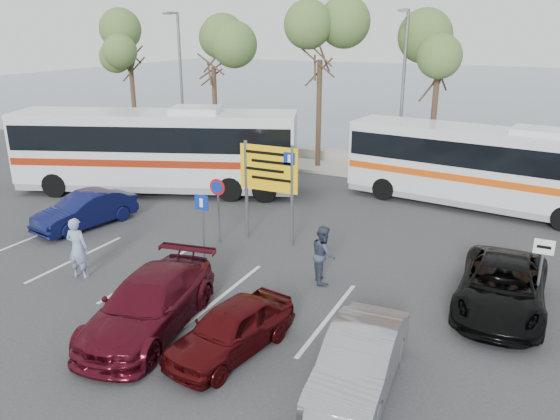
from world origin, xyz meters
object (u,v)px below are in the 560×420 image
at_px(street_lamp_left, 180,77).
at_px(suv_black, 502,287).
at_px(car_silver_b, 360,361).
at_px(pedestrian_near, 77,248).
at_px(car_maroon, 149,304).
at_px(pedestrian_far, 323,254).
at_px(coach_bus_left, 157,153).
at_px(car_blue, 85,210).
at_px(coach_bus_right, 487,170).
at_px(direction_sign, 269,176).
at_px(street_lamp_right, 403,87).
at_px(car_red, 231,329).

xyz_separation_m(street_lamp_left, suv_black, (18.94, -12.02, -3.93)).
relative_size(car_silver_b, pedestrian_near, 2.09).
height_order(car_maroon, pedestrian_far, pedestrian_far).
bearing_deg(car_silver_b, pedestrian_far, 116.27).
relative_size(coach_bus_left, car_blue, 3.21).
bearing_deg(pedestrian_near, pedestrian_far, -165.66).
xyz_separation_m(coach_bus_left, coach_bus_right, (14.00, 3.91, -0.17)).
bearing_deg(pedestrian_near, car_silver_b, 161.65).
xyz_separation_m(direction_sign, car_silver_b, (5.54, -6.70, -1.76)).
bearing_deg(street_lamp_right, pedestrian_far, -85.70).
bearing_deg(coach_bus_right, car_blue, -146.47).
xyz_separation_m(car_red, pedestrian_near, (-6.30, 1.50, 0.35)).
relative_size(street_lamp_left, pedestrian_far, 4.50).
xyz_separation_m(pedestrian_near, pedestrian_far, (6.84, 3.00, -0.08)).
distance_m(car_maroon, suv_black, 9.39).
relative_size(car_maroon, car_silver_b, 1.21).
distance_m(coach_bus_left, pedestrian_far, 11.88).
height_order(street_lamp_left, direction_sign, street_lamp_left).
relative_size(direction_sign, pedestrian_near, 1.86).
height_order(street_lamp_right, suv_black, street_lamp_right).
distance_m(car_red, pedestrian_near, 6.49).
xyz_separation_m(car_blue, car_red, (9.48, -5.00, -0.05)).
xyz_separation_m(street_lamp_left, car_maroon, (11.00, -17.02, -3.89)).
bearing_deg(coach_bus_left, pedestrian_near, -67.27).
relative_size(coach_bus_left, car_red, 3.56).
bearing_deg(car_silver_b, suv_black, 60.58).
bearing_deg(pedestrian_near, street_lamp_left, -74.75).
relative_size(street_lamp_left, suv_black, 1.66).
height_order(car_blue, car_silver_b, car_silver_b).
bearing_deg(pedestrian_near, car_red, 157.29).
distance_m(car_blue, pedestrian_far, 10.04).
distance_m(coach_bus_right, pedestrian_near, 16.28).
height_order(street_lamp_right, car_blue, street_lamp_right).
bearing_deg(suv_black, pedestrian_far, -175.10).
xyz_separation_m(coach_bus_left, pedestrian_far, (10.44, -5.59, -0.96)).
distance_m(direction_sign, car_maroon, 6.91).
distance_m(street_lamp_left, pedestrian_far, 19.10).
distance_m(coach_bus_left, car_silver_b, 16.53).
xyz_separation_m(direction_sign, coach_bus_right, (6.50, 7.30, -0.75)).
relative_size(street_lamp_left, coach_bus_left, 0.62).
bearing_deg(coach_bus_left, street_lamp_left, 116.79).
height_order(car_red, pedestrian_far, pedestrian_far).
bearing_deg(car_blue, pedestrian_near, -37.08).
height_order(direction_sign, coach_bus_right, coach_bus_right).
xyz_separation_m(coach_bus_left, suv_black, (15.44, -5.09, -1.17)).
xyz_separation_m(coach_bus_right, suv_black, (1.44, -9.00, -1.00)).
distance_m(street_lamp_right, coach_bus_right, 6.16).
bearing_deg(car_maroon, car_silver_b, -9.55).
xyz_separation_m(car_red, pedestrian_far, (0.54, 4.50, 0.27)).
distance_m(coach_bus_right, car_maroon, 15.47).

